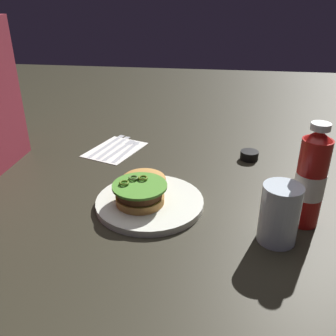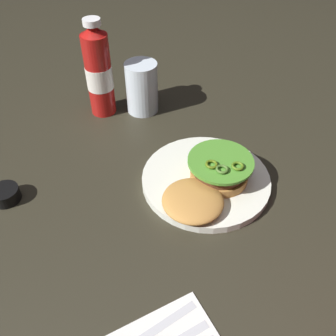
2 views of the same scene
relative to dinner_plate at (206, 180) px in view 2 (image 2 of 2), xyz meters
name	(u,v)px [view 2 (image 2 of 2)]	position (x,y,z in m)	size (l,w,h in m)	color
ground_plane	(152,191)	(0.09, -0.06, -0.01)	(3.00, 3.00, 0.00)	#2A271B
dinner_plate	(206,180)	(0.00, 0.00, 0.00)	(0.25, 0.25, 0.02)	silver
burger_sandwich	(210,180)	(0.02, 0.02, 0.03)	(0.21, 0.13, 0.05)	#B77F3C
ketchup_bottle	(99,73)	(-0.02, -0.34, 0.10)	(0.06, 0.06, 0.23)	#AB1613
water_glass	(142,88)	(-0.09, -0.27, 0.05)	(0.08, 0.08, 0.12)	silver
condiment_cup	(5,194)	(0.29, -0.24, 0.00)	(0.05, 0.05, 0.03)	black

